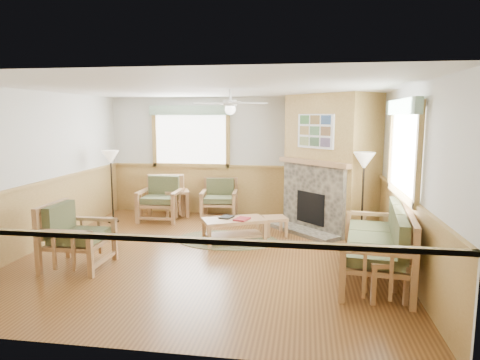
# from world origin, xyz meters

# --- Properties ---
(floor) EXTENTS (6.00, 6.00, 0.01)m
(floor) POSITION_xyz_m (0.00, 0.00, -0.01)
(floor) COLOR brown
(floor) RESTS_ON ground
(ceiling) EXTENTS (6.00, 6.00, 0.01)m
(ceiling) POSITION_xyz_m (0.00, 0.00, 2.70)
(ceiling) COLOR white
(ceiling) RESTS_ON floor
(wall_back) EXTENTS (6.00, 0.02, 2.70)m
(wall_back) POSITION_xyz_m (0.00, 3.00, 1.35)
(wall_back) COLOR silver
(wall_back) RESTS_ON floor
(wall_front) EXTENTS (6.00, 0.02, 2.70)m
(wall_front) POSITION_xyz_m (0.00, -3.00, 1.35)
(wall_front) COLOR silver
(wall_front) RESTS_ON floor
(wall_left) EXTENTS (0.02, 6.00, 2.70)m
(wall_left) POSITION_xyz_m (-3.00, 0.00, 1.35)
(wall_left) COLOR silver
(wall_left) RESTS_ON floor
(wall_right) EXTENTS (0.02, 6.00, 2.70)m
(wall_right) POSITION_xyz_m (3.00, 0.00, 1.35)
(wall_right) COLOR silver
(wall_right) RESTS_ON floor
(wainscot) EXTENTS (6.00, 6.00, 1.10)m
(wainscot) POSITION_xyz_m (0.00, 0.00, 0.55)
(wainscot) COLOR #A98545
(wainscot) RESTS_ON floor
(fireplace) EXTENTS (3.11, 3.11, 2.70)m
(fireplace) POSITION_xyz_m (2.05, 2.05, 1.35)
(fireplace) COLOR #A98545
(fireplace) RESTS_ON floor
(window_back) EXTENTS (1.90, 0.16, 1.50)m
(window_back) POSITION_xyz_m (-1.10, 2.96, 2.53)
(window_back) COLOR white
(window_back) RESTS_ON wall_back
(window_right) EXTENTS (0.16, 1.90, 1.50)m
(window_right) POSITION_xyz_m (2.96, -0.20, 2.53)
(window_right) COLOR white
(window_right) RESTS_ON wall_right
(ceiling_fan) EXTENTS (1.59, 1.59, 0.36)m
(ceiling_fan) POSITION_xyz_m (0.30, 0.30, 2.66)
(ceiling_fan) COLOR white
(ceiling_fan) RESTS_ON ceiling
(sofa) EXTENTS (2.28, 1.16, 1.00)m
(sofa) POSITION_xyz_m (2.55, -0.60, 0.50)
(sofa) COLOR #A0744B
(sofa) RESTS_ON floor
(armchair_back_left) EXTENTS (0.88, 0.88, 0.96)m
(armchair_back_left) POSITION_xyz_m (-1.58, 2.14, 0.48)
(armchair_back_left) COLOR #A0744B
(armchair_back_left) RESTS_ON floor
(armchair_back_right) EXTENTS (0.84, 0.84, 0.87)m
(armchair_back_right) POSITION_xyz_m (-0.35, 2.55, 0.44)
(armchair_back_right) COLOR #A0744B
(armchair_back_right) RESTS_ON floor
(armchair_left) EXTENTS (0.87, 0.87, 0.98)m
(armchair_left) POSITION_xyz_m (-1.83, -0.90, 0.49)
(armchair_left) COLOR #A0744B
(armchair_left) RESTS_ON floor
(coffee_table) EXTENTS (1.22, 0.96, 0.44)m
(coffee_table) POSITION_xyz_m (0.29, 0.71, 0.22)
(coffee_table) COLOR #A0744B
(coffee_table) RESTS_ON floor
(end_table_chairs) EXTENTS (0.68, 0.67, 0.60)m
(end_table_chairs) POSITION_xyz_m (-1.34, 2.55, 0.30)
(end_table_chairs) COLOR #A0744B
(end_table_chairs) RESTS_ON floor
(end_table_sofa) EXTENTS (0.52, 0.51, 0.52)m
(end_table_sofa) POSITION_xyz_m (2.55, -1.39, 0.26)
(end_table_sofa) COLOR #A0744B
(end_table_sofa) RESTS_ON floor
(footstool) EXTENTS (0.53, 0.53, 0.36)m
(footstool) POSITION_xyz_m (0.99, 1.29, 0.18)
(footstool) COLOR #A0744B
(footstool) RESTS_ON floor
(braided_rug) EXTENTS (2.02, 2.02, 0.01)m
(braided_rug) POSITION_xyz_m (0.13, 0.83, 0.01)
(braided_rug) COLOR brown
(braided_rug) RESTS_ON floor
(floor_lamp_left) EXTENTS (0.37, 0.37, 1.56)m
(floor_lamp_left) POSITION_xyz_m (-2.55, 1.82, 0.78)
(floor_lamp_left) COLOR black
(floor_lamp_left) RESTS_ON floor
(floor_lamp_right) EXTENTS (0.49, 0.49, 1.66)m
(floor_lamp_right) POSITION_xyz_m (2.55, 0.96, 0.83)
(floor_lamp_right) COLOR black
(floor_lamp_right) RESTS_ON floor
(book_red) EXTENTS (0.30, 0.35, 0.03)m
(book_red) POSITION_xyz_m (0.44, 0.66, 0.47)
(book_red) COLOR maroon
(book_red) RESTS_ON coffee_table
(book_dark) EXTENTS (0.26, 0.31, 0.03)m
(book_dark) POSITION_xyz_m (0.14, 0.78, 0.46)
(book_dark) COLOR black
(book_dark) RESTS_ON coffee_table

